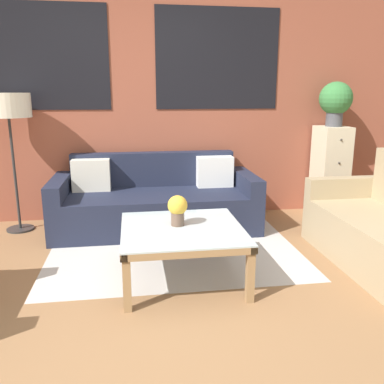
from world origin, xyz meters
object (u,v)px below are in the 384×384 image
at_px(potted_plant, 336,100).
at_px(floor_lamp, 8,110).
at_px(drawer_cabinet, 330,171).
at_px(couch_dark, 156,203).
at_px(flower_vase, 178,208).
at_px(coffee_table, 182,235).

bearing_deg(potted_plant, floor_lamp, -178.63).
bearing_deg(floor_lamp, drawer_cabinet, 1.37).
height_order(couch_dark, floor_lamp, floor_lamp).
height_order(couch_dark, potted_plant, potted_plant).
height_order(drawer_cabinet, flower_vase, drawer_cabinet).
bearing_deg(couch_dark, drawer_cabinet, 5.79).
bearing_deg(potted_plant, flower_vase, -143.66).
xyz_separation_m(potted_plant, flower_vase, (-1.99, -1.46, -0.78)).
relative_size(coffee_table, drawer_cabinet, 0.88).
height_order(floor_lamp, potted_plant, potted_plant).
relative_size(couch_dark, coffee_table, 2.32).
distance_m(couch_dark, coffee_table, 1.32).
distance_m(couch_dark, drawer_cabinet, 2.11).
relative_size(drawer_cabinet, potted_plant, 2.08).
relative_size(couch_dark, drawer_cabinet, 2.03).
bearing_deg(coffee_table, flower_vase, 116.85).
xyz_separation_m(couch_dark, flower_vase, (0.10, -1.25, 0.29)).
distance_m(couch_dark, potted_plant, 2.36).
relative_size(couch_dark, floor_lamp, 1.49).
xyz_separation_m(couch_dark, drawer_cabinet, (2.09, 0.21, 0.25)).
height_order(coffee_table, floor_lamp, floor_lamp).
bearing_deg(drawer_cabinet, floor_lamp, -178.63).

